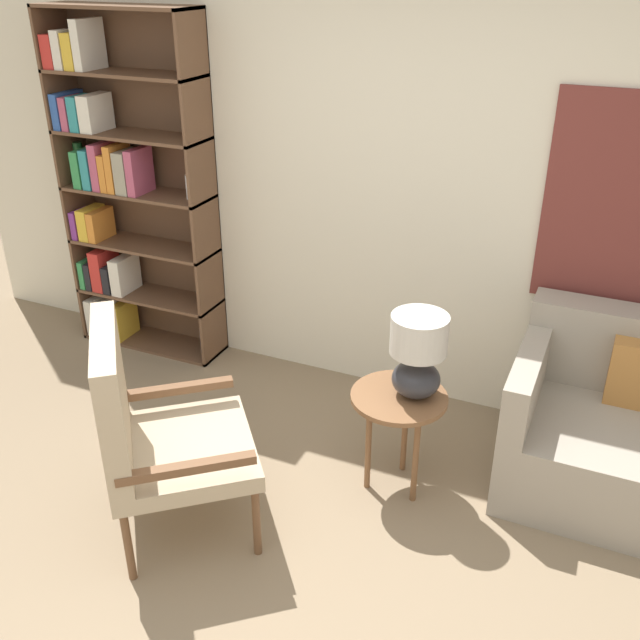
# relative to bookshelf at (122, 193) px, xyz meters

# --- Properties ---
(ground_plane) EXTENTS (14.00, 14.00, 0.00)m
(ground_plane) POSITION_rel_bookshelf_xyz_m (1.87, -1.85, -1.06)
(ground_plane) COLOR #847056
(wall_back) EXTENTS (6.40, 0.08, 2.70)m
(wall_back) POSITION_rel_bookshelf_xyz_m (1.93, 0.18, 0.29)
(wall_back) COLOR silver
(wall_back) RESTS_ON ground_plane
(bookshelf) EXTENTS (1.00, 0.30, 2.16)m
(bookshelf) POSITION_rel_bookshelf_xyz_m (0.00, 0.00, 0.00)
(bookshelf) COLOR brown
(bookshelf) RESTS_ON ground_plane
(armchair) EXTENTS (0.90, 0.90, 1.04)m
(armchair) POSITION_rel_bookshelf_xyz_m (1.22, -1.48, -0.48)
(armchair) COLOR brown
(armchair) RESTS_ON ground_plane
(side_table) EXTENTS (0.46, 0.46, 0.54)m
(side_table) POSITION_rel_bookshelf_xyz_m (2.12, -0.75, -0.58)
(side_table) COLOR brown
(side_table) RESTS_ON ground_plane
(table_lamp) EXTENTS (0.27, 0.27, 0.42)m
(table_lamp) POSITION_rel_bookshelf_xyz_m (2.19, -0.71, -0.29)
(table_lamp) COLOR #2D2D33
(table_lamp) RESTS_ON side_table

